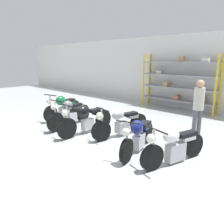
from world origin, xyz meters
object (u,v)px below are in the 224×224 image
at_px(motorcycle_grey, 70,113).
at_px(motorcycle_blue, 138,135).
at_px(motorcycle_black, 86,119).
at_px(motorcycle_white, 174,146).
at_px(motorcycle_silver, 120,123).
at_px(motorcycle_green, 63,106).
at_px(shelving_rack, 179,82).
at_px(person_browsing, 199,104).

height_order(motorcycle_grey, motorcycle_blue, motorcycle_grey).
xyz_separation_m(motorcycle_black, motorcycle_white, (3.17, 0.08, -0.08)).
height_order(motorcycle_silver, motorcycle_blue, motorcycle_blue).
distance_m(motorcycle_green, motorcycle_grey, 1.23).
bearing_deg(motorcycle_green, motorcycle_silver, 77.54).
relative_size(motorcycle_green, motorcycle_white, 1.05).
relative_size(motorcycle_grey, motorcycle_white, 1.11).
xyz_separation_m(motorcycle_blue, motorcycle_white, (1.04, 0.03, -0.03)).
relative_size(shelving_rack, motorcycle_white, 1.97).
bearing_deg(shelving_rack, motorcycle_green, -117.84).
height_order(motorcycle_green, motorcycle_blue, motorcycle_green).
height_order(motorcycle_silver, motorcycle_white, motorcycle_silver).
distance_m(shelving_rack, motorcycle_white, 6.13).
bearing_deg(motorcycle_blue, person_browsing, 148.26).
relative_size(motorcycle_blue, motorcycle_white, 1.05).
xyz_separation_m(motorcycle_silver, motorcycle_blue, (1.14, -0.54, 0.02)).
bearing_deg(motorcycle_black, motorcycle_green, -104.28).
relative_size(shelving_rack, motorcycle_grey, 1.77).
distance_m(motorcycle_grey, motorcycle_silver, 2.12).
xyz_separation_m(motorcycle_grey, motorcycle_black, (1.07, -0.11, 0.03)).
xyz_separation_m(motorcycle_silver, motorcycle_white, (2.18, -0.52, -0.00)).
bearing_deg(motorcycle_white, person_browsing, -154.70).
relative_size(motorcycle_silver, motorcycle_white, 1.11).
relative_size(motorcycle_silver, motorcycle_blue, 1.05).
relative_size(motorcycle_grey, motorcycle_blue, 1.06).
height_order(motorcycle_grey, person_browsing, person_browsing).
height_order(motorcycle_grey, motorcycle_black, motorcycle_grey).
bearing_deg(motorcycle_grey, motorcycle_blue, 74.98).
bearing_deg(motorcycle_blue, shelving_rack, -178.15).
distance_m(motorcycle_white, person_browsing, 2.31).
xyz_separation_m(motorcycle_grey, person_browsing, (3.82, 2.15, 0.60)).
xyz_separation_m(motorcycle_green, motorcycle_grey, (1.14, -0.44, -0.02)).
xyz_separation_m(shelving_rack, motorcycle_white, (2.79, -5.38, -0.94)).
bearing_deg(motorcycle_silver, shelving_rack, -164.06).
bearing_deg(motorcycle_black, motorcycle_blue, 91.11).
xyz_separation_m(shelving_rack, motorcycle_silver, (0.61, -4.87, -0.93)).
relative_size(shelving_rack, motorcycle_green, 1.87).
distance_m(motorcycle_grey, motorcycle_blue, 3.20).
bearing_deg(shelving_rack, motorcycle_white, -62.59).
bearing_deg(motorcycle_silver, motorcycle_black, -50.19).
bearing_deg(shelving_rack, motorcycle_grey, -105.16).
bearing_deg(motorcycle_silver, motorcycle_white, 85.42).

